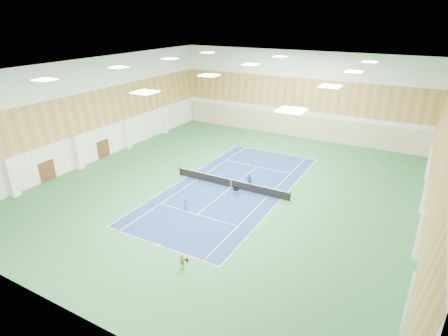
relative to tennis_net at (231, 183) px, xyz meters
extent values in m
plane|color=#2B6537|center=(0.00, 0.00, -0.55)|extent=(40.00, 40.00, 0.00)
cube|color=navy|center=(0.00, 0.00, -0.55)|extent=(10.97, 23.77, 0.01)
cube|color=#C6B793|center=(0.00, 19.75, 1.05)|extent=(35.40, 0.16, 3.20)
cube|color=#593319|center=(-17.92, -8.00, 0.55)|extent=(0.08, 1.80, 2.20)
cube|color=#593319|center=(-17.92, 0.00, 0.55)|extent=(0.08, 1.80, 2.20)
imported|color=navy|center=(1.64, 0.89, 0.23)|extent=(0.67, 0.56, 1.57)
imported|color=#97979F|center=(-1.36, -6.20, 0.01)|extent=(0.65, 0.59, 1.11)
imported|color=tan|center=(3.29, -13.35, 0.03)|extent=(0.74, 0.49, 1.17)
cone|color=#FF650D|center=(-3.74, -6.05, -0.44)|extent=(0.21, 0.21, 0.23)
cone|color=#FF500D|center=(-1.51, -5.87, -0.46)|extent=(0.17, 0.17, 0.19)
cone|color=#FF630D|center=(1.22, -6.78, -0.42)|extent=(0.23, 0.23, 0.25)
cone|color=#FF580D|center=(3.89, -5.93, -0.45)|extent=(0.18, 0.18, 0.20)
cone|color=#EB510C|center=(-4.07, -11.87, -0.42)|extent=(0.23, 0.23, 0.25)
cone|color=#D8460B|center=(-0.78, -11.99, -0.43)|extent=(0.22, 0.22, 0.24)
cone|color=#E6440C|center=(0.71, -11.90, -0.44)|extent=(0.20, 0.20, 0.22)
cone|color=#FF640D|center=(3.78, -11.80, -0.44)|extent=(0.20, 0.20, 0.22)
camera|label=1|loc=(16.39, -30.77, 16.19)|focal=30.00mm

